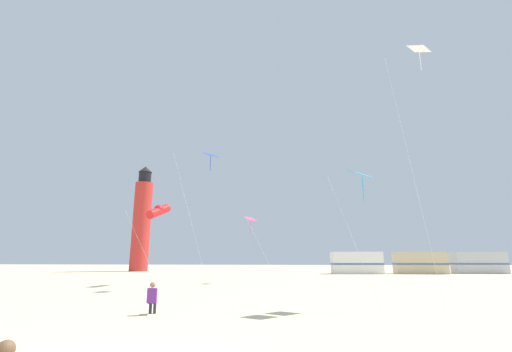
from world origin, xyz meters
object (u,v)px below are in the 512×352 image
Objects in this scene: kite_tube_scarlet at (159,211)px; kite_diamond_rainbow at (251,221)px; kite_flyer_standing at (152,297)px; kite_diamond_blue at (209,160)px; lighthouse_distant at (142,221)px; rv_van_white at (357,263)px; rv_van_tan at (420,263)px; kite_diamond_cyan at (362,178)px; kite_diamond_white at (418,59)px; rv_van_silver at (479,263)px.

kite_diamond_rainbow is at bearing 22.09° from kite_tube_scarlet.
kite_diamond_blue is (-0.40, 10.58, 8.28)m from kite_flyer_standing.
lighthouse_distant reaches higher than kite_flyer_standing.
kite_diamond_blue reaches higher than rv_van_white.
kite_flyer_standing is 42.09m from rv_van_tan.
rv_van_white is at bearing 80.08° from kite_diamond_cyan.
rv_van_white is (12.15, 18.14, -3.75)m from kite_diamond_rainbow.
kite_diamond_rainbow is 0.44× the size of kite_diamond_white.
lighthouse_distant is at bearing 129.24° from kite_diamond_rainbow.
kite_diamond_rainbow is 0.33× the size of lighthouse_distant.
kite_diamond_rainbow is 22.15m from rv_van_white.
kite_flyer_standing is 0.12× the size of kite_diamond_blue.
kite_diamond_cyan is 36.56m from rv_van_tan.
rv_van_tan is at bearing 42.68° from kite_diamond_rainbow.
rv_van_tan is (10.65, 32.73, -10.23)m from kite_diamond_white.
kite_diamond_white is (12.10, -7.65, 2.73)m from kite_diamond_blue.
rv_van_tan reaches higher than kite_flyer_standing.
kite_tube_scarlet is 21.00m from kite_diamond_white.
kite_flyer_standing is at bearing -127.78° from rv_van_silver.
lighthouse_distant is 2.55× the size of rv_van_white.
lighthouse_distant is at bearing 173.66° from rv_van_tan.
kite_diamond_cyan is at bearing -56.06° from lighthouse_distant.
rv_van_silver is (8.10, 1.49, 0.00)m from rv_van_tan.
rv_van_silver reaches higher than kite_flyer_standing.
kite_diamond_cyan is 0.47× the size of kite_diamond_white.
rv_van_white is (19.28, 21.03, -4.32)m from kite_tube_scarlet.
kite_diamond_cyan is at bearing -166.36° from kite_diamond_white.
rv_van_silver is (22.09, 35.03, -4.07)m from kite_diamond_cyan.
rv_van_silver is at bearing 3.74° from rv_van_white.
rv_van_tan is (22.76, 25.08, -7.50)m from kite_diamond_blue.
kite_diamond_blue is at bearing -100.35° from kite_flyer_standing.
kite_tube_scarlet is (-13.53, 11.85, 0.26)m from kite_diamond_cyan.
kite_diamond_rainbow is at bearing 124.92° from kite_diamond_white.
kite_flyer_standing is 17.57m from kite_diamond_rainbow.
kite_tube_scarlet is 0.99× the size of rv_van_silver.
rv_van_white is at bearing -170.94° from rv_van_silver.
kite_diamond_white is 33.75m from rv_van_white.
lighthouse_distant is 49.09m from rv_van_silver.
kite_diamond_cyan reaches higher than rv_van_tan.
rv_van_white is (32.15, -6.35, -6.45)m from lighthouse_distant.
kite_diamond_blue is 1.46× the size of rv_van_tan.
rv_van_silver is (28.49, 20.29, -3.75)m from kite_diamond_rainbow.
rv_van_tan is at bearing 0.83° from rv_van_white.
kite_tube_scarlet reaches higher than rv_van_white.
kite_flyer_standing is at bearing -96.67° from kite_diamond_rainbow.
rv_van_tan is (13.98, 33.54, -4.07)m from kite_diamond_cyan.
kite_diamond_white is at bearing -52.27° from lighthouse_distant.
kite_diamond_cyan is 16.08m from kite_diamond_rainbow.
rv_van_tan is (27.51, 21.69, -4.32)m from kite_tube_scarlet.
kite_flyer_standing is at bearing -120.41° from rv_van_tan.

